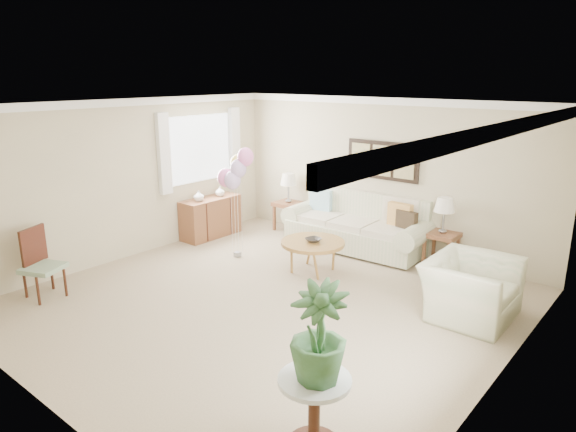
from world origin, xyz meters
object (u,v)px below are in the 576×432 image
at_px(coffee_table, 313,244).
at_px(accent_chair, 40,262).
at_px(armchair, 470,289).
at_px(sofa, 358,227).
at_px(balloon_cluster, 236,170).

bearing_deg(coffee_table, accent_chair, -127.13).
xyz_separation_m(coffee_table, armchair, (2.44, 0.05, -0.09)).
bearing_deg(coffee_table, armchair, 1.17).
distance_m(sofa, accent_chair, 5.03).
height_order(coffee_table, armchair, armchair).
xyz_separation_m(sofa, balloon_cluster, (-1.32, -1.65, 1.09)).
height_order(armchair, balloon_cluster, balloon_cluster).
height_order(sofa, armchair, sofa).
bearing_deg(sofa, coffee_table, -87.66).
distance_m(sofa, balloon_cluster, 2.38).
relative_size(coffee_table, accent_chair, 1.02).
bearing_deg(balloon_cluster, sofa, 51.30).
bearing_deg(balloon_cluster, coffee_table, 10.36).
distance_m(coffee_table, accent_chair, 3.88).
distance_m(armchair, balloon_cluster, 3.98).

